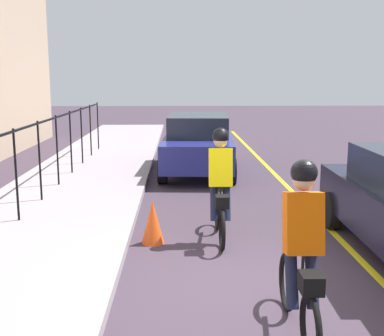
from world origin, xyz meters
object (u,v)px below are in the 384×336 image
cyclist_lead (220,185)px  cyclist_follow (302,251)px  traffic_cone_near (153,222)px  parked_sedan_rear (198,143)px

cyclist_lead → cyclist_follow: 3.06m
cyclist_lead → traffic_cone_near: 1.21m
cyclist_follow → parked_sedan_rear: 8.91m
cyclist_lead → cyclist_follow: bearing=-169.2°
cyclist_lead → traffic_cone_near: (-0.09, 1.07, -0.57)m
cyclist_lead → parked_sedan_rear: cyclist_lead is taller
cyclist_follow → traffic_cone_near: bearing=29.5°
cyclist_follow → parked_sedan_rear: cyclist_follow is taller
cyclist_lead → parked_sedan_rear: size_ratio=0.41×
cyclist_follow → cyclist_lead: bearing=10.8°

